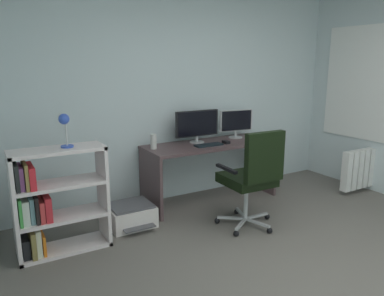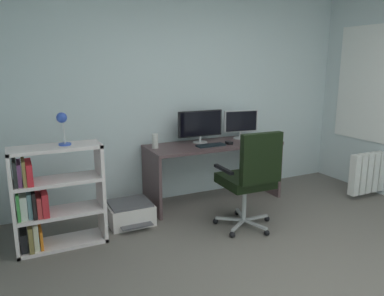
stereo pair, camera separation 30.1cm
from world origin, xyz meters
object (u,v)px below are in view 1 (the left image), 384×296
object	(u,v)px
computer_mouse	(226,142)
desk_lamp	(65,125)
desk	(211,157)
radiator	(366,168)
monitor_main	(197,124)
printer	(131,215)
bookshelf	(50,204)
keyboard	(209,145)
desktop_speaker	(154,142)
monitor_secondary	(236,122)
office_chair	(253,174)

from	to	relation	value
computer_mouse	desk_lamp	distance (m)	1.99
desk	radiator	distance (m)	2.15
monitor_main	printer	world-z (taller)	monitor_main
desk	bookshelf	world-z (taller)	bookshelf
keyboard	desktop_speaker	world-z (taller)	desktop_speaker
monitor_secondary	keyboard	xyz separation A→B (m)	(-0.56, -0.22, -0.20)
computer_mouse	bookshelf	bearing A→B (deg)	-170.47
monitor_main	printer	distance (m)	1.35
bookshelf	desk_lamp	world-z (taller)	desk_lamp
desk	keyboard	bearing A→B (deg)	-132.56
office_chair	monitor_main	bearing A→B (deg)	92.83
desk	radiator	size ratio (longest dim) A/B	1.89
computer_mouse	desk_lamp	size ratio (longest dim) A/B	0.33
office_chair	desk_lamp	bearing A→B (deg)	163.10
printer	radiator	distance (m)	3.19
radiator	bookshelf	bearing A→B (deg)	174.86
desk	monitor_main	distance (m)	0.44
monitor_secondary	computer_mouse	distance (m)	0.43
monitor_main	office_chair	bearing A→B (deg)	-87.17
bookshelf	printer	bearing A→B (deg)	12.78
monitor_secondary	bookshelf	world-z (taller)	monitor_secondary
bookshelf	monitor_secondary	bearing A→B (deg)	11.65
monitor_main	computer_mouse	distance (m)	0.41
desk	desktop_speaker	bearing A→B (deg)	175.59
desk	desktop_speaker	world-z (taller)	desktop_speaker
desktop_speaker	office_chair	size ratio (longest dim) A/B	0.16
monitor_main	office_chair	world-z (taller)	monitor_main
radiator	desk	bearing A→B (deg)	159.47
computer_mouse	printer	distance (m)	1.43
keyboard	monitor_main	bearing A→B (deg)	96.60
monitor_secondary	bookshelf	xyz separation A→B (m)	(-2.41, -0.50, -0.48)
computer_mouse	desk_lamp	xyz separation A→B (m)	(-1.92, -0.27, 0.41)
desk	bookshelf	xyz separation A→B (m)	(-1.96, -0.39, -0.09)
keyboard	bookshelf	distance (m)	1.89
monitor_secondary	desk_lamp	distance (m)	2.30
keyboard	computer_mouse	xyz separation A→B (m)	(0.25, 0.00, 0.01)
bookshelf	radiator	bearing A→B (deg)	-5.14
computer_mouse	desk	bearing A→B (deg)	142.35
monitor_main	desktop_speaker	bearing A→B (deg)	-175.50
desktop_speaker	bookshelf	bearing A→B (deg)	-159.80
desk	keyboard	world-z (taller)	keyboard
computer_mouse	desk_lamp	world-z (taller)	desk_lamp
monitor_secondary	bookshelf	distance (m)	2.51
radiator	monitor_secondary	bearing A→B (deg)	151.14
monitor_secondary	bookshelf	size ratio (longest dim) A/B	0.48
computer_mouse	radiator	distance (m)	2.01
desk_lamp	monitor_main	bearing A→B (deg)	16.79
keyboard	office_chair	world-z (taller)	office_chair
monitor_secondary	desk_lamp	bearing A→B (deg)	-167.45
office_chair	printer	distance (m)	1.35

